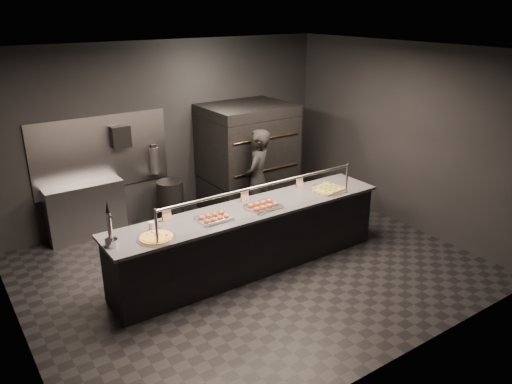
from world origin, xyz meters
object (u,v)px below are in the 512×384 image
(pizza_oven, at_px, (247,157))
(slider_tray_a, at_px, (214,218))
(worker, at_px, (257,180))
(towel_dispenser, at_px, (120,137))
(slider_tray_b, at_px, (263,206))
(trash_bin, at_px, (171,202))
(service_counter, at_px, (251,238))
(fire_extinguisher, at_px, (154,160))
(prep_shelf, at_px, (86,211))
(round_pizza, at_px, (156,238))
(beer_tap, at_px, (110,233))
(square_pizza, at_px, (328,189))

(pizza_oven, height_order, slider_tray_a, pizza_oven)
(pizza_oven, xyz_separation_m, worker, (-0.35, -0.83, -0.12))
(towel_dispenser, relative_size, slider_tray_b, 0.68)
(slider_tray_b, distance_m, trash_bin, 2.28)
(service_counter, bearing_deg, fire_extinguisher, 98.30)
(pizza_oven, distance_m, prep_shelf, 2.88)
(round_pizza, bearing_deg, slider_tray_a, 6.70)
(towel_dispenser, distance_m, fire_extinguisher, 0.74)
(pizza_oven, bearing_deg, towel_dispenser, 166.86)
(towel_dispenser, relative_size, trash_bin, 0.47)
(towel_dispenser, distance_m, trash_bin, 1.38)
(service_counter, height_order, worker, worker)
(slider_tray_b, bearing_deg, worker, 58.72)
(trash_bin, bearing_deg, slider_tray_b, -79.65)
(service_counter, height_order, beer_tap, beer_tap)
(fire_extinguisher, xyz_separation_m, worker, (1.20, -1.33, -0.22))
(service_counter, bearing_deg, beer_tap, -179.27)
(service_counter, distance_m, slider_tray_a, 0.77)
(square_pizza, distance_m, trash_bin, 2.74)
(worker, bearing_deg, service_counter, 14.34)
(pizza_oven, height_order, trash_bin, pizza_oven)
(round_pizza, bearing_deg, worker, 27.86)
(beer_tap, height_order, worker, worker)
(towel_dispenser, height_order, beer_tap, towel_dispenser)
(prep_shelf, bearing_deg, beer_tap, -98.49)
(towel_dispenser, xyz_separation_m, square_pizza, (2.26, -2.46, -0.61))
(fire_extinguisher, xyz_separation_m, trash_bin, (0.11, -0.31, -0.69))
(trash_bin, bearing_deg, round_pizza, -118.42)
(service_counter, distance_m, beer_tap, 2.05)
(pizza_oven, relative_size, beer_tap, 3.39)
(worker, bearing_deg, slider_tray_a, 0.50)
(prep_shelf, distance_m, beer_tap, 2.45)
(prep_shelf, xyz_separation_m, slider_tray_b, (1.76, -2.40, 0.50))
(prep_shelf, bearing_deg, towel_dispenser, 5.71)
(fire_extinguisher, bearing_deg, square_pizza, -55.38)
(slider_tray_a, relative_size, worker, 0.26)
(slider_tray_b, bearing_deg, towel_dispenser, 113.19)
(square_pizza, bearing_deg, prep_shelf, 141.03)
(round_pizza, height_order, slider_tray_b, slider_tray_b)
(square_pizza, bearing_deg, worker, 113.93)
(towel_dispenser, bearing_deg, round_pizza, -102.22)
(prep_shelf, height_order, square_pizza, square_pizza)
(fire_extinguisher, relative_size, slider_tray_a, 1.14)
(pizza_oven, relative_size, square_pizza, 3.66)
(service_counter, xyz_separation_m, worker, (0.85, 1.07, 0.38))
(service_counter, height_order, slider_tray_a, service_counter)
(beer_tap, relative_size, trash_bin, 0.76)
(fire_extinguisher, bearing_deg, prep_shelf, -176.34)
(round_pizza, bearing_deg, beer_tap, 166.02)
(beer_tap, height_order, square_pizza, beer_tap)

